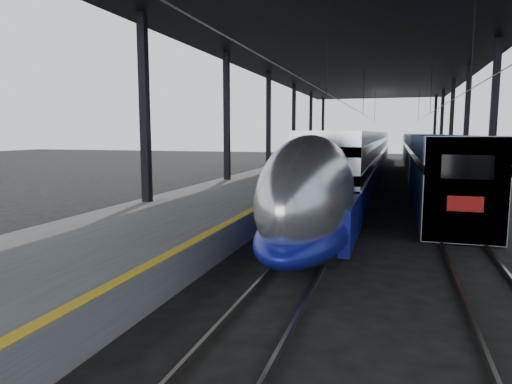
% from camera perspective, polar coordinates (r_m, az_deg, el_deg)
% --- Properties ---
extents(ground, '(160.00, 160.00, 0.00)m').
position_cam_1_polar(ground, '(14.01, -2.95, -9.19)').
color(ground, black).
rests_on(ground, ground).
extents(platform, '(6.00, 80.00, 1.00)m').
position_cam_1_polar(platform, '(33.79, 3.05, 1.44)').
color(platform, '#4C4C4F').
rests_on(platform, ground).
extents(yellow_strip, '(0.30, 80.00, 0.01)m').
position_cam_1_polar(yellow_strip, '(33.18, 7.75, 2.15)').
color(yellow_strip, gold).
rests_on(yellow_strip, platform).
extents(rails, '(6.52, 80.00, 0.16)m').
position_cam_1_polar(rails, '(32.85, 16.71, 0.23)').
color(rails, slate).
rests_on(rails, ground).
extents(canopy, '(18.00, 75.00, 9.47)m').
position_cam_1_polar(canopy, '(33.12, 12.63, 16.11)').
color(canopy, black).
rests_on(canopy, ground).
extents(tgv_train, '(2.85, 65.20, 4.08)m').
position_cam_1_polar(tgv_train, '(42.04, 13.48, 4.35)').
color(tgv_train, '#ACAEB4').
rests_on(tgv_train, ground).
extents(second_train, '(2.82, 56.05, 3.89)m').
position_cam_1_polar(second_train, '(44.63, 20.14, 4.34)').
color(second_train, navy).
rests_on(second_train, ground).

